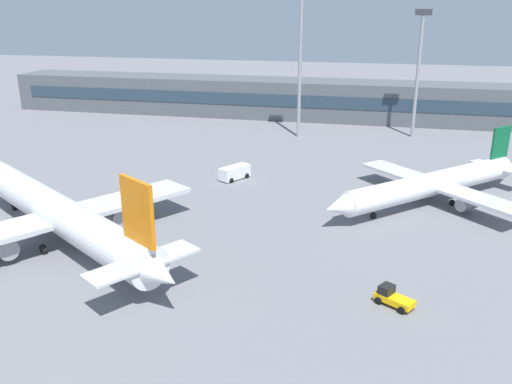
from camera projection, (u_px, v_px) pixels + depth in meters
name	position (u px, v px, depth m)	size (l,w,h in m)	color
ground_plane	(217.00, 210.00, 72.76)	(400.00, 400.00, 0.00)	slate
terminal_building	(296.00, 99.00, 131.19)	(143.32, 12.13, 9.00)	#4C5156
airplane_near	(55.00, 211.00, 62.46)	(41.28, 30.51, 11.69)	silver
airplane_mid	(431.00, 184.00, 74.28)	(28.22, 28.41, 9.15)	white
baggage_tug_yellow	(392.00, 297.00, 49.61)	(3.85, 3.17, 1.75)	#F2B20C
service_van_white	(234.00, 172.00, 85.34)	(4.38, 5.49, 2.08)	white
floodlight_tower_west	(419.00, 65.00, 108.40)	(3.20, 0.80, 25.28)	gray
floodlight_tower_east	(300.00, 51.00, 107.61)	(3.20, 0.80, 30.44)	gray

